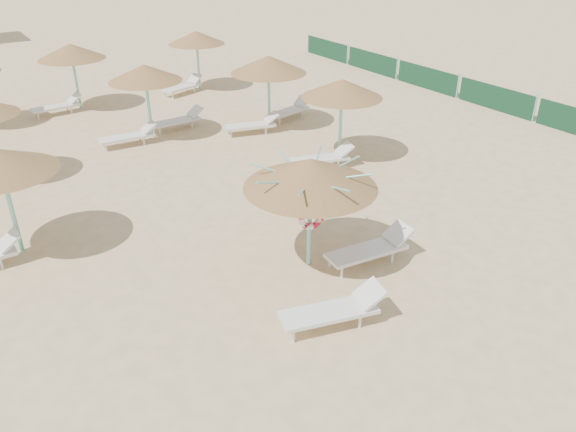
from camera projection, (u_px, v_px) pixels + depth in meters
ground at (302, 276)px, 12.84m from camera, size 120.00×120.00×0.00m
main_palapa at (311, 174)px, 12.20m from camera, size 2.98×2.98×2.67m
lounger_main_a at (335, 309)px, 11.14m from camera, size 2.20×1.13×0.77m
lounger_main_b at (372, 248)px, 13.19m from camera, size 2.19×0.84×0.78m
palapa_field at (140, 75)px, 19.99m from camera, size 14.30×13.87×2.72m
windbreak_fence at (428, 78)px, 26.71m from camera, size 0.08×19.84×1.10m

